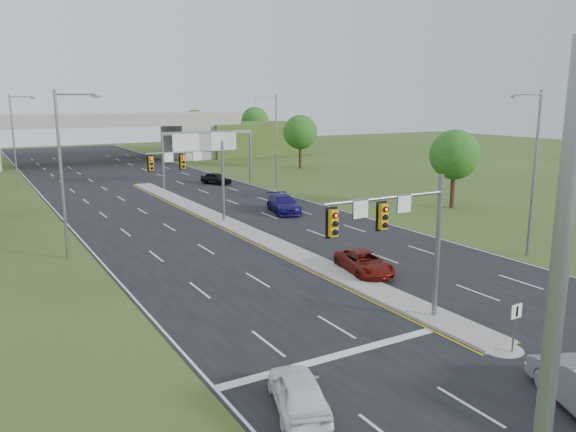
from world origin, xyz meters
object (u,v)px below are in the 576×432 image
(signal_mast_far, at_px, (198,170))
(signal_mast_near, at_px, (403,229))
(keep_right_sign, at_px, (515,320))
(car_white, at_px, (299,392))
(car_far_c, at_px, (216,178))
(car_far_a, at_px, (364,263))
(car_far_b, at_px, (284,204))
(sign_gantry, at_px, (207,143))
(overpass, at_px, (91,141))

(signal_mast_far, bearing_deg, signal_mast_near, -90.00)
(keep_right_sign, height_order, car_white, keep_right_sign)
(signal_mast_near, xyz_separation_m, keep_right_sign, (2.26, -4.45, -3.21))
(keep_right_sign, height_order, car_far_c, keep_right_sign)
(signal_mast_far, relative_size, car_white, 1.72)
(car_far_a, bearing_deg, car_far_c, 90.87)
(car_far_b, distance_m, car_far_c, 20.01)
(keep_right_sign, bearing_deg, sign_gantry, 82.30)
(signal_mast_far, xyz_separation_m, overpass, (2.26, 55.07, -1.17))
(car_far_b, bearing_deg, keep_right_sign, -88.44)
(overpass, bearing_deg, car_far_b, -83.02)
(car_far_b, relative_size, car_far_c, 1.31)
(signal_mast_near, distance_m, keep_right_sign, 5.94)
(signal_mast_near, bearing_deg, car_white, -154.38)
(signal_mast_far, distance_m, overpass, 55.13)
(keep_right_sign, height_order, sign_gantry, sign_gantry)
(overpass, height_order, car_far_c, overpass)
(car_white, height_order, car_far_c, car_far_c)
(car_far_c, bearing_deg, car_far_a, -124.09)
(signal_mast_far, height_order, overpass, overpass)
(car_far_b, bearing_deg, car_white, -105.22)
(sign_gantry, height_order, car_white, sign_gantry)
(signal_mast_far, height_order, sign_gantry, signal_mast_far)
(signal_mast_far, bearing_deg, car_far_c, 63.61)
(keep_right_sign, xyz_separation_m, overpass, (0.00, 84.53, 2.04))
(signal_mast_far, bearing_deg, car_far_b, 7.97)
(car_white, bearing_deg, keep_right_sign, -165.45)
(overpass, relative_size, car_far_c, 19.00)
(car_white, xyz_separation_m, car_far_a, (11.42, 11.14, -0.03))
(signal_mast_near, bearing_deg, car_far_c, 77.18)
(car_white, xyz_separation_m, car_far_b, (16.51, 29.91, 0.11))
(signal_mast_near, relative_size, keep_right_sign, 3.18)
(car_far_b, bearing_deg, overpass, 110.65)
(car_far_b, xyz_separation_m, car_far_c, (1.66, 19.94, -0.08))
(sign_gantry, relative_size, car_white, 2.85)
(signal_mast_far, bearing_deg, car_white, -104.95)
(signal_mast_near, height_order, signal_mast_far, same)
(overpass, xyz_separation_m, car_far_b, (6.59, -53.83, -2.73))
(car_white, relative_size, car_far_c, 0.97)
(signal_mast_far, height_order, car_far_b, signal_mast_far)
(overpass, distance_m, car_far_a, 72.68)
(sign_gantry, bearing_deg, signal_mast_far, -114.11)
(signal_mast_near, xyz_separation_m, overpass, (2.26, 80.07, -1.17))
(signal_mast_near, height_order, car_far_c, signal_mast_near)
(keep_right_sign, distance_m, car_far_c, 51.31)
(keep_right_sign, height_order, overpass, overpass)
(sign_gantry, relative_size, car_far_c, 2.75)
(signal_mast_near, relative_size, car_far_b, 1.27)
(car_far_a, height_order, car_far_b, car_far_b)
(car_white, bearing_deg, car_far_a, -116.67)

